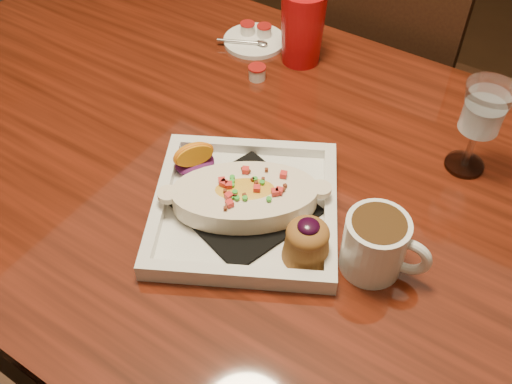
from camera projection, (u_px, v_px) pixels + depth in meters
The scene contains 9 objects.
floor at pixel (244, 364), 1.50m from camera, with size 7.00×7.00×0.00m, color black.
table at pixel (239, 197), 1.02m from camera, with size 1.50×0.90×0.75m.
chair_far at pixel (376, 86), 1.49m from camera, with size 0.42×0.42×0.93m.
plate at pixel (250, 205), 0.85m from camera, with size 0.37×0.37×0.08m.
coffee_mug at pixel (377, 243), 0.77m from camera, with size 0.12×0.09×0.09m.
goblet at pixel (483, 114), 0.86m from camera, with size 0.08×0.08×0.16m.
saucer at pixel (254, 38), 1.19m from camera, with size 0.13×0.13×0.09m.
creamer_loose at pixel (257, 72), 1.10m from camera, with size 0.03×0.03×0.03m.
red_tumbler at pixel (303, 27), 1.10m from camera, with size 0.09×0.09×0.15m, color red.
Camera 1 is at (0.41, -0.56, 1.41)m, focal length 40.00 mm.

